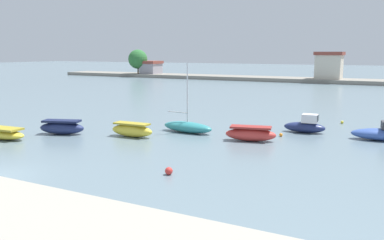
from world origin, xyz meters
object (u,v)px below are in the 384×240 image
object	(u,v)px
moored_boat_2	(132,130)
mooring_buoy_0	(169,171)
moored_boat_0	(0,133)
moored_boat_5	(306,126)
moored_boat_1	(62,127)
mooring_buoy_1	(342,122)
mooring_buoy_2	(281,135)
moored_boat_3	(187,127)
moored_boat_4	(251,134)

from	to	relation	value
moored_boat_2	mooring_buoy_0	size ratio (longest dim) A/B	8.66
moored_boat_0	moored_boat_5	distance (m)	23.71
moored_boat_1	mooring_buoy_1	world-z (taller)	moored_boat_1
moored_boat_1	moored_boat_0	bearing A→B (deg)	-148.88
mooring_buoy_2	moored_boat_3	bearing A→B (deg)	-165.25
mooring_buoy_0	moored_boat_1	bearing A→B (deg)	157.63
moored_boat_3	moored_boat_4	distance (m)	5.65
moored_boat_2	mooring_buoy_0	distance (m)	10.42
moored_boat_2	mooring_buoy_0	world-z (taller)	moored_boat_2
moored_boat_0	moored_boat_3	size ratio (longest dim) A/B	0.85
moored_boat_5	mooring_buoy_2	distance (m)	2.83
moored_boat_0	moored_boat_3	xyz separation A→B (m)	(11.30, 8.70, 0.04)
moored_boat_1	moored_boat_2	xyz separation A→B (m)	(5.50, 1.77, -0.02)
moored_boat_0	moored_boat_2	xyz separation A→B (m)	(8.33, 5.22, 0.10)
moored_boat_5	mooring_buoy_2	size ratio (longest dim) A/B	12.52
moored_boat_2	moored_boat_4	world-z (taller)	moored_boat_4
moored_boat_1	moored_boat_5	distance (m)	19.49
moored_boat_0	mooring_buoy_1	size ratio (longest dim) A/B	17.50
moored_boat_3	moored_boat_1	bearing A→B (deg)	-142.95
moored_boat_4	mooring_buoy_2	world-z (taller)	moored_boat_4
moored_boat_4	mooring_buoy_0	xyz separation A→B (m)	(-1.01, -9.97, -0.31)
moored_boat_2	mooring_buoy_2	bearing A→B (deg)	25.80
moored_boat_2	mooring_buoy_1	size ratio (longest dim) A/B	13.34
mooring_buoy_1	mooring_buoy_2	distance (m)	8.87
moored_boat_4	mooring_buoy_2	size ratio (longest dim) A/B	14.59
moored_boat_0	mooring_buoy_0	bearing A→B (deg)	-10.74
moored_boat_1	moored_boat_4	xyz separation A→B (m)	(14.08, 4.59, -0.02)
moored_boat_3	mooring_buoy_1	size ratio (longest dim) A/B	20.59
moored_boat_3	mooring_buoy_0	xyz separation A→B (m)	(4.60, -10.63, -0.25)
mooring_buoy_0	mooring_buoy_1	distance (m)	21.56
mooring_buoy_1	mooring_buoy_2	world-z (taller)	mooring_buoy_1
moored_boat_4	mooring_buoy_1	distance (m)	11.84
moored_boat_3	moored_boat_4	xyz separation A→B (m)	(5.61, -0.66, 0.06)
moored_boat_4	moored_boat_5	distance (m)	5.79
moored_boat_3	mooring_buoy_2	bearing A→B (deg)	20.02
moored_boat_0	mooring_buoy_1	distance (m)	28.82
moored_boat_2	moored_boat_3	xyz separation A→B (m)	(2.97, 3.48, -0.06)
moored_boat_2	moored_boat_3	bearing A→B (deg)	47.42
moored_boat_0	mooring_buoy_0	xyz separation A→B (m)	(15.91, -1.93, -0.21)
moored_boat_2	moored_boat_1	bearing A→B (deg)	-164.27
moored_boat_5	mooring_buoy_0	world-z (taller)	moored_boat_5
moored_boat_3	mooring_buoy_2	world-z (taller)	moored_boat_3
moored_boat_2	moored_boat_5	size ratio (longest dim) A/B	1.08
moored_boat_0	moored_boat_2	bearing A→B (deg)	28.26
moored_boat_0	mooring_buoy_2	world-z (taller)	moored_boat_0
moored_boat_5	moored_boat_0	bearing A→B (deg)	-149.57
moored_boat_4	moored_boat_5	bearing A→B (deg)	46.87
moored_boat_4	moored_boat_5	size ratio (longest dim) A/B	1.17
mooring_buoy_1	mooring_buoy_0	bearing A→B (deg)	-105.98
moored_boat_3	mooring_buoy_0	distance (m)	11.59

